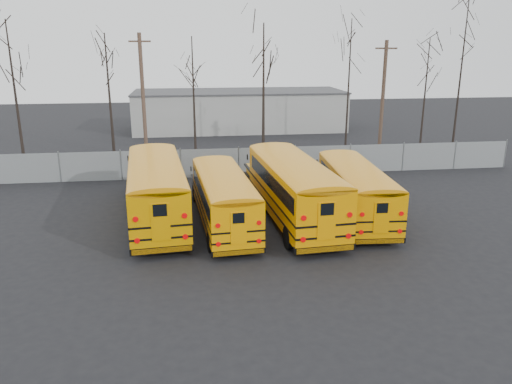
{
  "coord_description": "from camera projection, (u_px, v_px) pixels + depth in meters",
  "views": [
    {
      "loc": [
        -3.23,
        -21.73,
        8.9
      ],
      "look_at": [
        -0.03,
        2.6,
        1.6
      ],
      "focal_mm": 35.0,
      "sensor_mm": 36.0,
      "label": 1
    }
  ],
  "objects": [
    {
      "name": "tree_5",
      "position": [
        348.0,
        90.0,
        39.42
      ],
      "size": [
        0.26,
        0.26,
        10.77
      ],
      "primitive_type": "cone",
      "color": "black",
      "rests_on": "ground"
    },
    {
      "name": "tree_1",
      "position": [
        16.0,
        101.0,
        33.27
      ],
      "size": [
        0.26,
        0.26,
        10.45
      ],
      "primitive_type": "cone",
      "color": "black",
      "rests_on": "ground"
    },
    {
      "name": "bus_a",
      "position": [
        156.0,
        185.0,
        25.66
      ],
      "size": [
        3.77,
        11.91,
        3.28
      ],
      "rotation": [
        0.0,
        0.0,
        0.09
      ],
      "color": "black",
      "rests_on": "ground"
    },
    {
      "name": "bus_d",
      "position": [
        355.0,
        186.0,
        26.32
      ],
      "size": [
        2.99,
        10.39,
        2.87
      ],
      "rotation": [
        0.0,
        0.0,
        -0.06
      ],
      "color": "black",
      "rests_on": "ground"
    },
    {
      "name": "utility_pole_left",
      "position": [
        143.0,
        96.0,
        39.23
      ],
      "size": [
        1.72,
        0.49,
        9.74
      ],
      "rotation": [
        0.0,
        0.0,
        -0.21
      ],
      "color": "brown",
      "rests_on": "ground"
    },
    {
      "name": "distant_building",
      "position": [
        239.0,
        111.0,
        53.68
      ],
      "size": [
        22.0,
        8.0,
        4.0
      ],
      "primitive_type": "cube",
      "color": "#A6A5A1",
      "rests_on": "ground"
    },
    {
      "name": "tree_7",
      "position": [
        460.0,
        78.0,
        39.88
      ],
      "size": [
        0.26,
        0.26,
        12.51
      ],
      "primitive_type": "cone",
      "color": "black",
      "rests_on": "ground"
    },
    {
      "name": "tree_2",
      "position": [
        110.0,
        100.0,
        37.84
      ],
      "size": [
        0.26,
        0.26,
        9.68
      ],
      "primitive_type": "cone",
      "color": "black",
      "rests_on": "ground"
    },
    {
      "name": "fence",
      "position": [
        239.0,
        162.0,
        34.71
      ],
      "size": [
        40.0,
        0.04,
        2.0
      ],
      "primitive_type": "cube",
      "color": "gray",
      "rests_on": "ground"
    },
    {
      "name": "tree_3",
      "position": [
        194.0,
        106.0,
        35.25
      ],
      "size": [
        0.26,
        0.26,
        9.42
      ],
      "primitive_type": "cone",
      "color": "black",
      "rests_on": "ground"
    },
    {
      "name": "tree_6",
      "position": [
        424.0,
        101.0,
        38.57
      ],
      "size": [
        0.26,
        0.26,
        9.33
      ],
      "primitive_type": "cone",
      "color": "black",
      "rests_on": "ground"
    },
    {
      "name": "tree_4",
      "position": [
        263.0,
        99.0,
        35.31
      ],
      "size": [
        0.26,
        0.26,
        10.29
      ],
      "primitive_type": "cone",
      "color": "black",
      "rests_on": "ground"
    },
    {
      "name": "utility_pole_right",
      "position": [
        383.0,
        100.0,
        38.98
      ],
      "size": [
        1.57,
        0.71,
        9.19
      ],
      "rotation": [
        0.0,
        0.0,
        -0.37
      ],
      "color": "#4A362A",
      "rests_on": "ground"
    },
    {
      "name": "bus_b",
      "position": [
        223.0,
        194.0,
        25.0
      ],
      "size": [
        3.09,
        10.28,
        2.84
      ],
      "rotation": [
        0.0,
        0.0,
        0.08
      ],
      "color": "black",
      "rests_on": "ground"
    },
    {
      "name": "bus_c",
      "position": [
        292.0,
        184.0,
        25.8
      ],
      "size": [
        3.61,
        11.99,
        3.31
      ],
      "rotation": [
        0.0,
        0.0,
        0.08
      ],
      "color": "black",
      "rests_on": "ground"
    },
    {
      "name": "ground",
      "position": [
        264.0,
        240.0,
        23.6
      ],
      "size": [
        120.0,
        120.0,
        0.0
      ],
      "primitive_type": "plane",
      "color": "black",
      "rests_on": "ground"
    }
  ]
}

